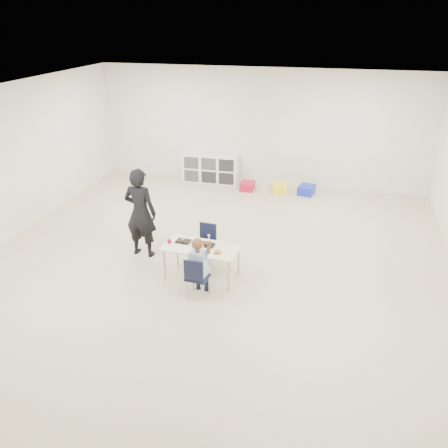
% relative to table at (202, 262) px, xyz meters
% --- Properties ---
extents(room, '(9.00, 9.02, 2.80)m').
position_rel_table_xyz_m(room, '(0.06, 0.33, 1.12)').
color(room, '#C2B595').
rests_on(room, ground).
extents(table, '(1.26, 0.72, 0.55)m').
position_rel_table_xyz_m(table, '(0.00, 0.00, 0.00)').
color(table, '#FCEBC9').
rests_on(table, ground).
extents(chair_near, '(0.35, 0.33, 0.66)m').
position_rel_table_xyz_m(chair_near, '(0.10, -0.53, 0.05)').
color(chair_near, black).
rests_on(chair_near, ground).
extents(chair_far, '(0.35, 0.33, 0.66)m').
position_rel_table_xyz_m(chair_far, '(-0.10, 0.53, 0.05)').
color(chair_far, black).
rests_on(chair_far, ground).
extents(child, '(0.48, 0.48, 1.05)m').
position_rel_table_xyz_m(child, '(0.10, -0.53, 0.24)').
color(child, '#9BACD2').
rests_on(child, chair_near).
extents(lunch_tray_near, '(0.23, 0.18, 0.03)m').
position_rel_table_xyz_m(lunch_tray_near, '(0.08, 0.07, 0.29)').
color(lunch_tray_near, black).
rests_on(lunch_tray_near, table).
extents(lunch_tray_far, '(0.23, 0.18, 0.03)m').
position_rel_table_xyz_m(lunch_tray_far, '(-0.33, 0.10, 0.29)').
color(lunch_tray_far, black).
rests_on(lunch_tray_far, table).
extents(milk_carton, '(0.08, 0.08, 0.10)m').
position_rel_table_xyz_m(milk_carton, '(0.04, -0.14, 0.32)').
color(milk_carton, white).
rests_on(milk_carton, table).
extents(bread_roll, '(0.09, 0.09, 0.07)m').
position_rel_table_xyz_m(bread_roll, '(0.30, -0.14, 0.31)').
color(bread_roll, tan).
rests_on(bread_roll, table).
extents(apple_near, '(0.07, 0.07, 0.07)m').
position_rel_table_xyz_m(apple_near, '(-0.13, 0.07, 0.31)').
color(apple_near, maroon).
rests_on(apple_near, table).
extents(apple_far, '(0.07, 0.07, 0.07)m').
position_rel_table_xyz_m(apple_far, '(-0.53, 0.00, 0.31)').
color(apple_far, maroon).
rests_on(apple_far, table).
extents(cubby_shelf, '(1.40, 0.40, 0.70)m').
position_rel_table_xyz_m(cubby_shelf, '(-1.14, 4.61, 0.07)').
color(cubby_shelf, white).
rests_on(cubby_shelf, ground).
extents(adult, '(0.61, 0.42, 1.59)m').
position_rel_table_xyz_m(adult, '(-1.25, 0.53, 0.51)').
color(adult, black).
rests_on(adult, ground).
extents(bin_red, '(0.31, 0.40, 0.19)m').
position_rel_table_xyz_m(bin_red, '(-0.13, 4.25, -0.18)').
color(bin_red, '#B3112F').
rests_on(bin_red, ground).
extents(bin_yellow, '(0.41, 0.48, 0.20)m').
position_rel_table_xyz_m(bin_yellow, '(0.64, 4.29, -0.18)').
color(bin_yellow, yellow).
rests_on(bin_yellow, ground).
extents(bin_blue, '(0.41, 0.49, 0.21)m').
position_rel_table_xyz_m(bin_blue, '(1.29, 4.31, -0.18)').
color(bin_blue, '#1726AE').
rests_on(bin_blue, ground).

